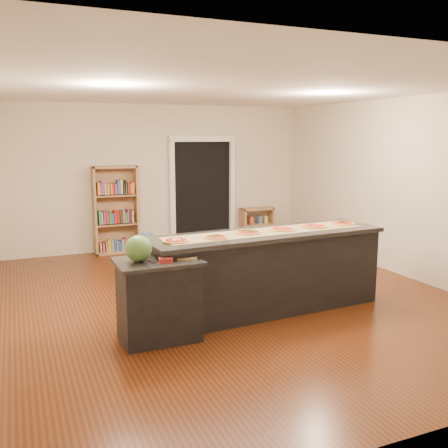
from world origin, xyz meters
name	(u,v)px	position (x,y,z in m)	size (l,w,h in m)	color
room	(230,197)	(0.00, 0.00, 1.40)	(6.00, 7.00, 2.80)	beige
doorway	(202,186)	(0.90, 3.46, 1.20)	(1.40, 0.09, 2.21)	black
kitchen_island	(267,271)	(0.24, -0.63, 0.51)	(3.08, 0.83, 1.02)	black
side_counter	(159,299)	(-1.27, -0.99, 0.45)	(0.90, 0.66, 0.89)	black
bookshelf	(116,210)	(-0.90, 3.30, 0.83)	(0.83, 0.29, 1.65)	#A57B50
low_shelf	(257,224)	(2.07, 3.30, 0.35)	(0.70, 0.30, 0.70)	#A57B50
waste_bin	(146,243)	(-0.38, 3.13, 0.18)	(0.25, 0.25, 0.36)	#5588BF
kraft_paper	(266,232)	(0.23, -0.61, 1.02)	(2.67, 0.48, 0.00)	olive
watermelon	(139,248)	(-1.48, -0.98, 1.03)	(0.28, 0.28, 0.28)	#144214
cutting_board	(185,258)	(-0.98, -1.04, 0.90)	(0.26, 0.18, 0.02)	tan
package_red	(166,260)	(-1.23, -1.13, 0.92)	(0.14, 0.10, 0.05)	maroon
package_teal	(183,252)	(-0.95, -0.86, 0.92)	(0.14, 0.14, 0.05)	#195966
pizza_a	(176,241)	(-0.99, -0.73, 1.03)	(0.32, 0.32, 0.02)	tan
pizza_b	(216,237)	(-0.50, -0.73, 1.03)	(0.29, 0.29, 0.02)	tan
pizza_c	(248,232)	(-0.01, -0.60, 1.03)	(0.32, 0.32, 0.02)	tan
pizza_d	(282,229)	(0.48, -0.58, 1.03)	(0.33, 0.33, 0.02)	tan
pizza_e	(314,226)	(0.97, -0.56, 1.03)	(0.36, 0.36, 0.02)	tan
pizza_f	(343,223)	(1.46, -0.52, 1.03)	(0.33, 0.33, 0.02)	tan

